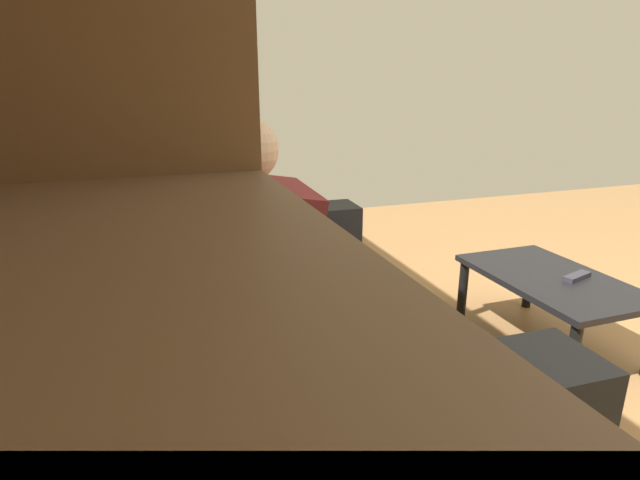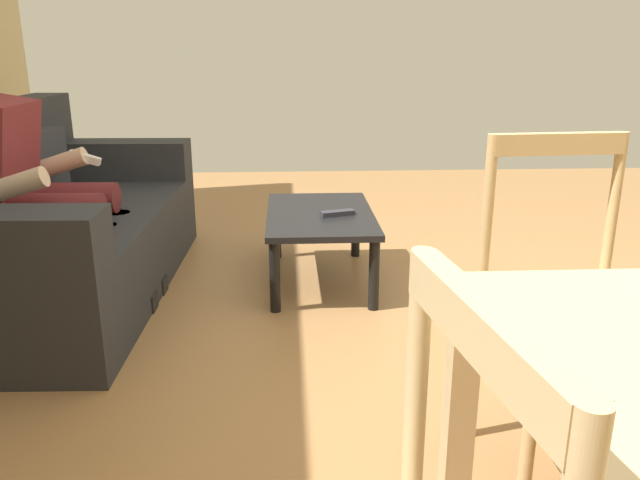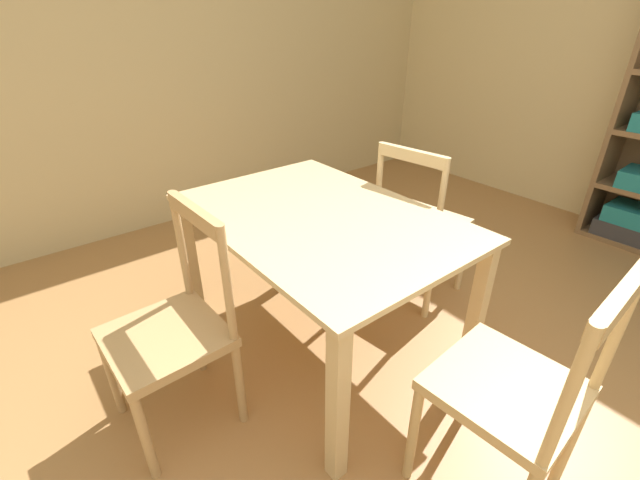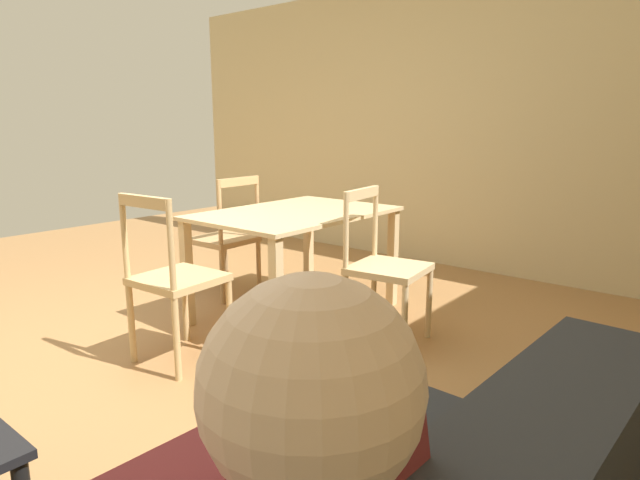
{
  "view_description": "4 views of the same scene",
  "coord_description": "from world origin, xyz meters",
  "px_view_note": "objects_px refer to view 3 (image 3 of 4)",
  "views": [
    {
      "loc": [
        -0.5,
        2.6,
        1.27
      ],
      "look_at": [
        1.17,
        2.02,
        0.71
      ],
      "focal_mm": 27.98,
      "sensor_mm": 36.0,
      "label": 1
    },
    {
      "loc": [
        -1.82,
        0.95,
        1.19
      ],
      "look_at": [
        1.27,
        0.78,
        0.22
      ],
      "focal_mm": 35.48,
      "sensor_mm": 36.0,
      "label": 2
    },
    {
      "loc": [
        0.09,
        -0.88,
        1.53
      ],
      "look_at": [
        -1.25,
        0.18,
        0.6
      ],
      "focal_mm": 23.7,
      "sensor_mm": 36.0,
      "label": 3
    },
    {
      "loc": [
        1.4,
        2.6,
        1.3
      ],
      "look_at": [
        -0.04,
        1.4,
        0.9
      ],
      "focal_mm": 30.22,
      "sensor_mm": 36.0,
      "label": 4
    }
  ],
  "objects_px": {
    "dining_chair_near_wall": "(420,224)",
    "dining_table": "(320,235)",
    "dining_chair_by_doorway": "(173,331)",
    "dining_chair_facing_couch": "(515,392)"
  },
  "relations": [
    {
      "from": "dining_chair_near_wall",
      "to": "dining_table",
      "type": "bearing_deg",
      "value": -90.31
    },
    {
      "from": "dining_chair_near_wall",
      "to": "dining_chair_by_doorway",
      "type": "height_order",
      "value": "dining_chair_near_wall"
    },
    {
      "from": "dining_chair_near_wall",
      "to": "dining_chair_facing_couch",
      "type": "distance_m",
      "value": 1.22
    },
    {
      "from": "dining_chair_facing_couch",
      "to": "dining_chair_by_doorway",
      "type": "bearing_deg",
      "value": -143.67
    },
    {
      "from": "dining_chair_facing_couch",
      "to": "dining_chair_by_doorway",
      "type": "distance_m",
      "value": 1.22
    },
    {
      "from": "dining_table",
      "to": "dining_chair_facing_couch",
      "type": "relative_size",
      "value": 1.38
    },
    {
      "from": "dining_table",
      "to": "dining_chair_by_doorway",
      "type": "relative_size",
      "value": 1.42
    },
    {
      "from": "dining_chair_facing_couch",
      "to": "dining_table",
      "type": "bearing_deg",
      "value": -179.88
    },
    {
      "from": "dining_table",
      "to": "dining_chair_near_wall",
      "type": "xyz_separation_m",
      "value": [
        0.0,
        0.72,
        -0.16
      ]
    },
    {
      "from": "dining_table",
      "to": "dining_chair_near_wall",
      "type": "height_order",
      "value": "dining_chair_near_wall"
    }
  ]
}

